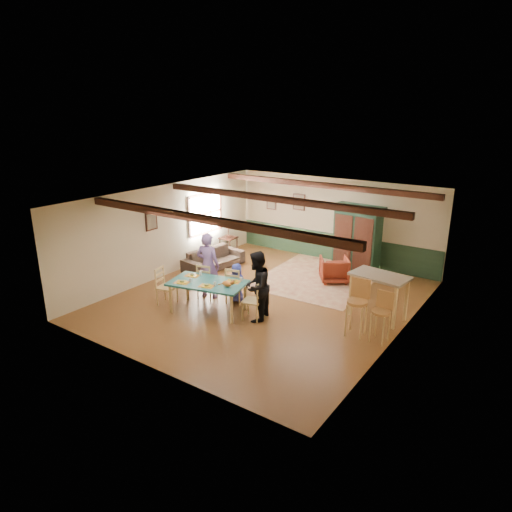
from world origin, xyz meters
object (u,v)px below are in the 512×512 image
Objects in this scene: dining_chair_far_right at (235,285)px; person_man at (208,265)px; dining_chair_far_left at (207,281)px; end_table at (229,246)px; person_child at (237,283)px; armchair at (334,269)px; bar_stool_left at (357,308)px; dining_table at (208,297)px; dining_chair_end_right at (253,300)px; sofa at (214,259)px; person_woman at (257,286)px; table_lamp at (228,229)px; bar_stool_right at (380,318)px; counter_table at (378,296)px; dining_chair_end_left at (167,286)px; armoire at (357,240)px; cat at (227,283)px.

dining_chair_far_right is 0.91m from person_man.
dining_chair_far_left reaches higher than end_table.
person_child reaches higher than armchair.
dining_chair_far_right is 3.25m from bar_stool_left.
dining_table is 1.18m from dining_chair_end_right.
end_table is (-0.46, 1.35, 0.01)m from sofa.
person_woman is 1.64× the size of person_child.
end_table is 1.09× the size of table_lamp.
table_lamp is at bearing 121.83° from dining_table.
dining_table is 1.04m from person_man.
dining_chair_far_right is at bearing -175.02° from bar_stool_right.
counter_table is at bearing -175.59° from person_man.
person_man is 0.86× the size of sofa.
armchair is (2.79, 3.90, -0.12)m from dining_chair_end_left.
end_table is at bearing 158.46° from bar_stool_right.
bar_stool_left reaches higher than armchair.
person_woman is 2.11× the size of armchair.
armchair is (-0.22, -1.00, -0.68)m from armoire.
dining_chair_far_left is 1.06m from dining_chair_end_left.
dining_chair_end_right is 2.94m from bar_stool_right.
bar_stool_left is (3.26, 0.01, 0.12)m from person_child.
person_man is at bearing -60.13° from table_lamp.
bar_stool_right is (3.80, 0.02, 0.04)m from person_child.
dining_chair_far_left and dining_chair_far_right have the same top height.
bar_stool_left is (2.90, 0.87, -0.22)m from cat.
person_child is (0.77, 0.27, 0.03)m from dining_chair_far_left.
cat is 0.60× the size of end_table.
person_child is at bearing -136.85° from dining_chair_end_right.
cat reaches higher than dining_table.
bar_stool_right is (2.13, -3.73, -0.49)m from armoire.
end_table is (-3.57, 3.65, -0.18)m from dining_chair_end_right.
dining_table is 5.00× the size of cat.
person_woman is at bearing 90.00° from dining_chair_end_right.
dining_table is at bearing -134.76° from sofa.
dining_chair_end_left reaches higher than sofa.
armoire is (1.65, 3.82, 0.56)m from dining_chair_far_right.
cat is 3.04m from bar_stool_left.
dining_chair_far_right is at bearing -133.83° from dining_chair_end_right.
counter_table is (5.52, -0.55, 0.25)m from sofa.
bar_stool_left reaches higher than sofa.
dining_chair_end_left is 2.34m from dining_chair_end_right.
bar_stool_left reaches higher than dining_chair_far_left.
armoire is (0.64, 4.34, 0.21)m from person_woman.
dining_chair_far_right is 1.72× the size of table_lamp.
dining_table is 4.08m from counter_table.
cat is (-0.57, -0.24, 0.37)m from dining_chair_end_right.
dining_chair_end_left is 1.57× the size of end_table.
counter_table is (3.34, 1.13, 0.03)m from person_child.
armoire is at bearing 123.31° from bar_stool_right.
dining_chair_far_left is (-0.57, 0.62, 0.10)m from dining_table.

